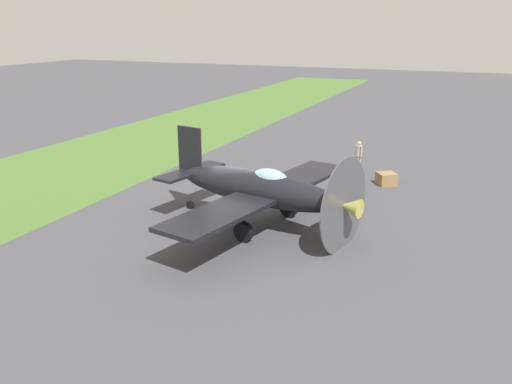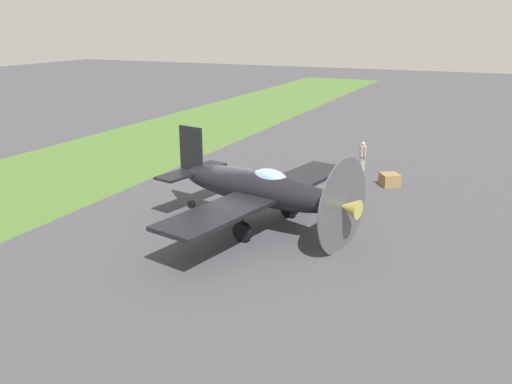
{
  "view_description": "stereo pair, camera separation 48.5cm",
  "coord_description": "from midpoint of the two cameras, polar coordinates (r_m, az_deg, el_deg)",
  "views": [
    {
      "loc": [
        19.97,
        9.34,
        8.06
      ],
      "look_at": [
        1.07,
        1.15,
        1.47
      ],
      "focal_mm": 37.07,
      "sensor_mm": 36.0,
      "label": 1
    },
    {
      "loc": [
        19.77,
        9.79,
        8.06
      ],
      "look_at": [
        1.07,
        1.15,
        1.47
      ],
      "focal_mm": 37.07,
      "sensor_mm": 36.0,
      "label": 2
    }
  ],
  "objects": [
    {
      "name": "airplane_lead",
      "position": [
        21.47,
        -0.26,
        0.39
      ],
      "size": [
        11.18,
        8.93,
        3.96
      ],
      "rotation": [
        0.0,
        0.0,
        -0.2
      ],
      "color": "black",
      "rests_on": "ground"
    },
    {
      "name": "supply_crate",
      "position": [
        28.32,
        13.42,
        1.39
      ],
      "size": [
        1.25,
        1.25,
        0.64
      ],
      "primitive_type": "cube",
      "rotation": [
        0.0,
        0.0,
        0.6
      ],
      "color": "olive",
      "rests_on": "ground"
    },
    {
      "name": "grass_verge",
      "position": [
        30.74,
        -23.61,
        1.03
      ],
      "size": [
        120.0,
        11.0,
        0.01
      ],
      "primitive_type": "cube",
      "color": "#476B2D",
      "rests_on": "ground"
    },
    {
      "name": "ground_crew_chief",
      "position": [
        30.56,
        10.57,
        3.91
      ],
      "size": [
        0.49,
        0.47,
        1.73
      ],
      "rotation": [
        0.0,
        0.0,
        3.9
      ],
      "color": "#9E998E",
      "rests_on": "ground"
    },
    {
      "name": "ground_plane",
      "position": [
        23.48,
        -2.14,
        -2.34
      ],
      "size": [
        160.0,
        160.0,
        0.0
      ],
      "primitive_type": "plane",
      "color": "#424247"
    }
  ]
}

